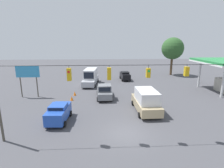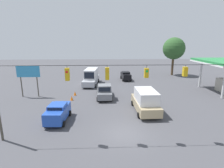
{
  "view_description": "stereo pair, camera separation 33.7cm",
  "coord_description": "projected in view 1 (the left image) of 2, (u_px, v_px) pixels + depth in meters",
  "views": [
    {
      "loc": [
        2.11,
        14.63,
        8.3
      ],
      "look_at": [
        0.73,
        -11.05,
        2.03
      ],
      "focal_mm": 28.0,
      "sensor_mm": 36.0,
      "label": 1
    },
    {
      "loc": [
        1.78,
        14.65,
        8.3
      ],
      "look_at": [
        0.73,
        -11.05,
        2.03
      ],
      "focal_mm": 28.0,
      "sensor_mm": 36.0,
      "label": 2
    }
  ],
  "objects": [
    {
      "name": "ground_plane",
      "position": [
        126.0,
        133.0,
        16.27
      ],
      "size": [
        140.0,
        140.0,
        0.0
      ],
      "primitive_type": "plane",
      "color": "#47474C"
    },
    {
      "name": "overhead_signal_span",
      "position": [
        126.0,
        88.0,
        14.47
      ],
      "size": [
        21.55,
        0.38,
        7.0
      ],
      "color": "#4C473D",
      "rests_on": "ground_plane"
    },
    {
      "name": "pickup_truck_grey_withflow_mid",
      "position": [
        104.0,
        92.0,
        26.28
      ],
      "size": [
        2.4,
        5.25,
        2.12
      ],
      "color": "slate",
      "rests_on": "ground_plane"
    },
    {
      "name": "box_truck_silver_withflow_far",
      "position": [
        91.0,
        77.0,
        34.46
      ],
      "size": [
        3.01,
        7.67,
        3.08
      ],
      "color": "#A8AAB2",
      "rests_on": "ground_plane"
    },
    {
      "name": "sedan_black_oncoming_deep",
      "position": [
        125.0,
        76.0,
        38.67
      ],
      "size": [
        2.14,
        4.57,
        1.83
      ],
      "color": "black",
      "rests_on": "ground_plane"
    },
    {
      "name": "box_truck_tan_crossing_near",
      "position": [
        146.0,
        101.0,
        21.1
      ],
      "size": [
        2.72,
        6.13,
        2.71
      ],
      "color": "tan",
      "rests_on": "ground_plane"
    },
    {
      "name": "sedan_blue_parked_shoulder",
      "position": [
        59.0,
        113.0,
        18.47
      ],
      "size": [
        2.18,
        4.19,
        1.89
      ],
      "color": "#234CB2",
      "rests_on": "ground_plane"
    },
    {
      "name": "traffic_cone_nearest",
      "position": [
        61.0,
        119.0,
        18.48
      ],
      "size": [
        0.42,
        0.42,
        0.66
      ],
      "primitive_type": "cone",
      "color": "orange",
      "rests_on": "ground_plane"
    },
    {
      "name": "traffic_cone_second",
      "position": [
        66.0,
        110.0,
        20.85
      ],
      "size": [
        0.42,
        0.42,
        0.66
      ],
      "primitive_type": "cone",
      "color": "orange",
      "rests_on": "ground_plane"
    },
    {
      "name": "traffic_cone_third",
      "position": [
        68.0,
        103.0,
        23.11
      ],
      "size": [
        0.42,
        0.42,
        0.66
      ],
      "primitive_type": "cone",
      "color": "orange",
      "rests_on": "ground_plane"
    },
    {
      "name": "traffic_cone_fourth",
      "position": [
        72.0,
        98.0,
        25.19
      ],
      "size": [
        0.42,
        0.42,
        0.66
      ],
      "primitive_type": "cone",
      "color": "orange",
      "rests_on": "ground_plane"
    },
    {
      "name": "traffic_cone_fifth",
      "position": [
        75.0,
        93.0,
        27.52
      ],
      "size": [
        0.42,
        0.42,
        0.66
      ],
      "primitive_type": "cone",
      "color": "orange",
      "rests_on": "ground_plane"
    },
    {
      "name": "roadside_billboard",
      "position": [
        28.0,
        75.0,
        26.09
      ],
      "size": [
        3.44,
        0.16,
        4.8
      ],
      "color": "#4C473D",
      "rests_on": "ground_plane"
    },
    {
      "name": "tree_horizon_left",
      "position": [
        173.0,
        49.0,
        43.24
      ],
      "size": [
        5.38,
        5.38,
        9.33
      ],
      "color": "#4C3823",
      "rests_on": "ground_plane"
    }
  ]
}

